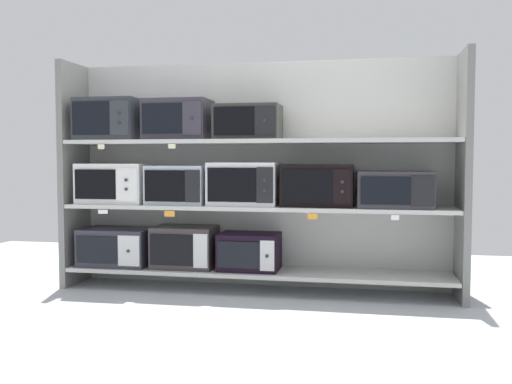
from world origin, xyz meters
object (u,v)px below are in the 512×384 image
object	(u,v)px
microwave_2	(250,252)
microwave_9	(178,120)
microwave_0	(117,247)
microwave_5	(245,184)
microwave_1	(185,247)
microwave_10	(248,122)
microwave_3	(116,183)
microwave_4	(179,185)
microwave_7	(395,189)
microwave_6	(318,185)
microwave_8	(112,120)

from	to	relation	value
microwave_2	microwave_9	world-z (taller)	microwave_9
microwave_0	microwave_5	xyz separation A→B (m)	(1.04, -0.00, 0.51)
microwave_5	microwave_9	bearing A→B (deg)	179.97
microwave_5	microwave_9	xyz separation A→B (m)	(-0.52, 0.00, 0.49)
microwave_1	microwave_10	distance (m)	1.09
microwave_3	microwave_4	xyz separation A→B (m)	(0.53, -0.00, -0.01)
microwave_7	microwave_9	xyz separation A→B (m)	(-1.63, 0.00, 0.52)
microwave_4	microwave_10	world-z (taller)	microwave_10
microwave_9	microwave_10	world-z (taller)	microwave_9
microwave_2	microwave_10	distance (m)	0.98
microwave_0	microwave_6	bearing A→B (deg)	-0.01
microwave_1	microwave_3	world-z (taller)	microwave_3
microwave_2	microwave_7	xyz separation A→B (m)	(1.07, -0.00, 0.49)
microwave_8	microwave_9	xyz separation A→B (m)	(0.55, 0.00, -0.01)
microwave_1	microwave_5	distance (m)	0.69
microwave_8	microwave_10	xyz separation A→B (m)	(1.10, -0.00, -0.03)
microwave_1	microwave_2	size ratio (longest dim) A/B	1.06
microwave_7	microwave_10	distance (m)	1.19
microwave_2	microwave_8	xyz separation A→B (m)	(-1.11, -0.00, 1.02)
microwave_3	microwave_7	world-z (taller)	microwave_3
microwave_10	microwave_6	bearing A→B (deg)	-0.00
microwave_0	microwave_5	world-z (taller)	microwave_5
microwave_1	microwave_6	bearing A→B (deg)	-0.02
microwave_2	microwave_6	xyz separation A→B (m)	(0.52, -0.00, 0.51)
microwave_3	microwave_10	world-z (taller)	microwave_10
microwave_1	microwave_4	xyz separation A→B (m)	(-0.04, -0.00, 0.49)
microwave_4	microwave_8	bearing A→B (deg)	180.00
microwave_6	microwave_8	bearing A→B (deg)	180.00
microwave_5	microwave_6	size ratio (longest dim) A/B	0.99
microwave_6	microwave_7	xyz separation A→B (m)	(0.56, 0.00, -0.02)
microwave_1	microwave_4	bearing A→B (deg)	-179.68
microwave_10	microwave_7	bearing A→B (deg)	0.01
microwave_2	microwave_4	world-z (taller)	microwave_4
microwave_0	microwave_8	size ratio (longest dim) A/B	1.13
microwave_4	microwave_7	distance (m)	1.63
microwave_9	microwave_1	bearing A→B (deg)	-0.04
microwave_1	microwave_3	distance (m)	0.75
microwave_5	microwave_8	xyz separation A→B (m)	(-1.08, 0.00, 0.50)
microwave_5	microwave_7	distance (m)	1.11
microwave_3	microwave_5	xyz separation A→B (m)	(1.05, -0.00, 0.01)
microwave_8	microwave_10	size ratio (longest dim) A/B	1.00
microwave_7	microwave_9	size ratio (longest dim) A/B	1.07
microwave_1	microwave_9	distance (m)	0.99
microwave_5	microwave_8	world-z (taller)	microwave_8
microwave_3	microwave_1	bearing A→B (deg)	-0.00
microwave_4	microwave_8	distance (m)	0.75
microwave_4	microwave_5	distance (m)	0.52
microwave_8	microwave_9	bearing A→B (deg)	0.02
microwave_5	microwave_10	xyz separation A→B (m)	(0.03, -0.00, 0.46)
microwave_9	microwave_10	xyz separation A→B (m)	(0.55, -0.00, -0.03)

